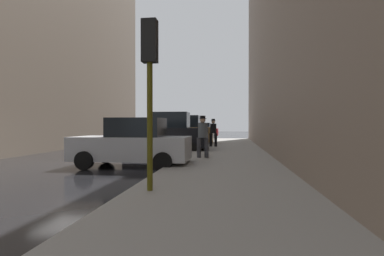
{
  "coord_description": "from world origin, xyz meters",
  "views": [
    {
      "loc": [
        6.2,
        -11.17,
        1.53
      ],
      "look_at": [
        4.34,
        3.12,
        1.39
      ],
      "focal_mm": 28.0,
      "sensor_mm": 36.0,
      "label": 1
    }
  ],
  "objects_px": {
    "parked_silver_sedan": "(133,144)",
    "parked_black_suv": "(168,134)",
    "parked_red_hatchback": "(201,131)",
    "pedestrian_with_beanie": "(203,134)",
    "fire_hydrant": "(200,143)",
    "traffic_light": "(150,67)",
    "parked_bronze_suv": "(184,132)",
    "pedestrian_with_fedora": "(213,131)",
    "rolling_suitcase": "(203,142)",
    "parked_gray_coupe": "(194,132)"
  },
  "relations": [
    {
      "from": "parked_silver_sedan",
      "to": "parked_gray_coupe",
      "type": "xyz_separation_m",
      "value": [
        -0.0,
        18.29,
        0.0
      ]
    },
    {
      "from": "pedestrian_with_fedora",
      "to": "parked_red_hatchback",
      "type": "bearing_deg",
      "value": 98.4
    },
    {
      "from": "traffic_light",
      "to": "pedestrian_with_fedora",
      "type": "bearing_deg",
      "value": 87.5
    },
    {
      "from": "traffic_light",
      "to": "rolling_suitcase",
      "type": "distance_m",
      "value": 12.69
    },
    {
      "from": "fire_hydrant",
      "to": "pedestrian_with_beanie",
      "type": "xyz_separation_m",
      "value": [
        0.56,
        -4.61,
        0.64
      ]
    },
    {
      "from": "traffic_light",
      "to": "pedestrian_with_beanie",
      "type": "distance_m",
      "value": 6.7
    },
    {
      "from": "parked_bronze_suv",
      "to": "traffic_light",
      "type": "bearing_deg",
      "value": -83.48
    },
    {
      "from": "parked_gray_coupe",
      "to": "fire_hydrant",
      "type": "bearing_deg",
      "value": -81.16
    },
    {
      "from": "parked_silver_sedan",
      "to": "parked_bronze_suv",
      "type": "bearing_deg",
      "value": 90.0
    },
    {
      "from": "parked_red_hatchback",
      "to": "traffic_light",
      "type": "relative_size",
      "value": 1.17
    },
    {
      "from": "parked_gray_coupe",
      "to": "pedestrian_with_beanie",
      "type": "bearing_deg",
      "value": -81.69
    },
    {
      "from": "parked_bronze_suv",
      "to": "parked_gray_coupe",
      "type": "bearing_deg",
      "value": 90.0
    },
    {
      "from": "pedestrian_with_fedora",
      "to": "rolling_suitcase",
      "type": "relative_size",
      "value": 1.71
    },
    {
      "from": "parked_red_hatchback",
      "to": "pedestrian_with_beanie",
      "type": "distance_m",
      "value": 23.21
    },
    {
      "from": "parked_silver_sedan",
      "to": "pedestrian_with_beanie",
      "type": "distance_m",
      "value": 3.16
    },
    {
      "from": "parked_bronze_suv",
      "to": "pedestrian_with_beanie",
      "type": "distance_m",
      "value": 10.02
    },
    {
      "from": "parked_red_hatchback",
      "to": "rolling_suitcase",
      "type": "relative_size",
      "value": 4.06
    },
    {
      "from": "traffic_light",
      "to": "pedestrian_with_beanie",
      "type": "xyz_separation_m",
      "value": [
        0.51,
        6.48,
        -1.62
      ]
    },
    {
      "from": "parked_black_suv",
      "to": "pedestrian_with_beanie",
      "type": "bearing_deg",
      "value": -59.16
    },
    {
      "from": "fire_hydrant",
      "to": "traffic_light",
      "type": "xyz_separation_m",
      "value": [
        0.05,
        -11.09,
        2.26
      ]
    },
    {
      "from": "parked_bronze_suv",
      "to": "traffic_light",
      "type": "xyz_separation_m",
      "value": [
        1.85,
        -16.21,
        1.73
      ]
    },
    {
      "from": "parked_gray_coupe",
      "to": "parked_black_suv",
      "type": "bearing_deg",
      "value": -90.0
    },
    {
      "from": "parked_bronze_suv",
      "to": "pedestrian_with_fedora",
      "type": "distance_m",
      "value": 3.92
    },
    {
      "from": "parked_red_hatchback",
      "to": "traffic_light",
      "type": "distance_m",
      "value": 29.68
    },
    {
      "from": "parked_gray_coupe",
      "to": "parked_red_hatchback",
      "type": "bearing_deg",
      "value": 90.0
    },
    {
      "from": "parked_bronze_suv",
      "to": "pedestrian_with_fedora",
      "type": "xyz_separation_m",
      "value": [
        2.43,
        -3.08,
        0.1
      ]
    },
    {
      "from": "fire_hydrant",
      "to": "traffic_light",
      "type": "relative_size",
      "value": 0.2
    },
    {
      "from": "traffic_light",
      "to": "pedestrian_with_fedora",
      "type": "xyz_separation_m",
      "value": [
        0.57,
        13.13,
        -1.62
      ]
    },
    {
      "from": "traffic_light",
      "to": "pedestrian_with_fedora",
      "type": "relative_size",
      "value": 2.03
    },
    {
      "from": "parked_bronze_suv",
      "to": "pedestrian_with_fedora",
      "type": "height_order",
      "value": "parked_bronze_suv"
    },
    {
      "from": "parked_silver_sedan",
      "to": "parked_black_suv",
      "type": "bearing_deg",
      "value": 90.0
    },
    {
      "from": "parked_silver_sedan",
      "to": "parked_red_hatchback",
      "type": "height_order",
      "value": "same"
    },
    {
      "from": "parked_gray_coupe",
      "to": "rolling_suitcase",
      "type": "xyz_separation_m",
      "value": [
        1.84,
        -10.2,
        -0.36
      ]
    },
    {
      "from": "parked_bronze_suv",
      "to": "rolling_suitcase",
      "type": "bearing_deg",
      "value": -63.7
    },
    {
      "from": "parked_gray_coupe",
      "to": "rolling_suitcase",
      "type": "bearing_deg",
      "value": -79.78
    },
    {
      "from": "parked_bronze_suv",
      "to": "fire_hydrant",
      "type": "height_order",
      "value": "parked_bronze_suv"
    },
    {
      "from": "parked_gray_coupe",
      "to": "traffic_light",
      "type": "distance_m",
      "value": 22.85
    },
    {
      "from": "parked_black_suv",
      "to": "pedestrian_with_fedora",
      "type": "bearing_deg",
      "value": 47.88
    },
    {
      "from": "parked_gray_coupe",
      "to": "fire_hydrant",
      "type": "height_order",
      "value": "parked_gray_coupe"
    },
    {
      "from": "parked_black_suv",
      "to": "pedestrian_with_fedora",
      "type": "distance_m",
      "value": 3.62
    },
    {
      "from": "traffic_light",
      "to": "parked_red_hatchback",
      "type": "bearing_deg",
      "value": 93.59
    },
    {
      "from": "rolling_suitcase",
      "to": "parked_red_hatchback",
      "type": "bearing_deg",
      "value": 96.15
    },
    {
      "from": "parked_black_suv",
      "to": "fire_hydrant",
      "type": "height_order",
      "value": "parked_black_suv"
    },
    {
      "from": "traffic_light",
      "to": "rolling_suitcase",
      "type": "bearing_deg",
      "value": 90.06
    },
    {
      "from": "parked_silver_sedan",
      "to": "pedestrian_with_beanie",
      "type": "relative_size",
      "value": 2.37
    },
    {
      "from": "parked_silver_sedan",
      "to": "parked_black_suv",
      "type": "distance_m",
      "value": 6.05
    },
    {
      "from": "parked_bronze_suv",
      "to": "fire_hydrant",
      "type": "relative_size",
      "value": 6.56
    },
    {
      "from": "parked_black_suv",
      "to": "parked_bronze_suv",
      "type": "distance_m",
      "value": 5.77
    },
    {
      "from": "parked_black_suv",
      "to": "parked_red_hatchback",
      "type": "relative_size",
      "value": 1.1
    },
    {
      "from": "parked_silver_sedan",
      "to": "rolling_suitcase",
      "type": "xyz_separation_m",
      "value": [
        1.84,
        8.09,
        -0.36
      ]
    }
  ]
}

